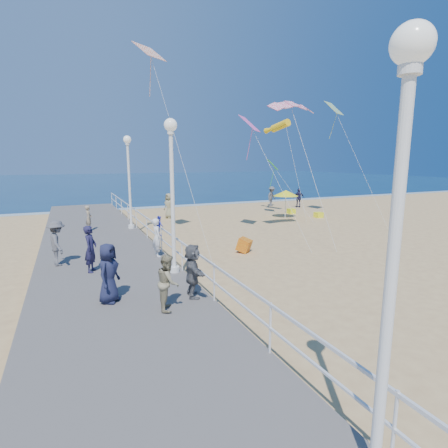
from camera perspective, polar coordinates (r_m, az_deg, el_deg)
name	(u,v)px	position (r m, az deg, el deg)	size (l,w,h in m)	color
ground	(297,265)	(15.17, 11.87, -6.50)	(160.00, 160.00, 0.00)	tan
ocean	(112,181)	(77.29, -17.85, 6.65)	(160.00, 90.00, 0.05)	#0D2B4E
surf_line	(168,206)	(33.60, -9.08, 2.85)	(160.00, 1.20, 0.04)	silver
boardwalk	(112,286)	(12.45, -17.75, -9.58)	(5.00, 44.00, 0.40)	slate
railing	(182,248)	(12.61, -6.88, -3.91)	(0.05, 42.00, 0.55)	white
lamp_post_near	(396,223)	(4.30, 26.30, 0.21)	(0.44, 0.44, 5.32)	white
lamp_post_mid	(172,180)	(12.16, -8.49, 7.04)	(0.44, 0.44, 5.32)	white
lamp_post_far	(129,172)	(20.96, -15.28, 8.13)	(0.44, 0.44, 5.32)	white
woman_holding_toddler	(157,237)	(14.71, -10.88, -2.16)	(0.58, 0.38, 1.60)	white
toddler_held	(159,226)	(14.79, -10.51, -0.26)	(0.40, 0.31, 0.82)	#373CCE
spectator_0	(91,249)	(13.31, -20.95, -3.82)	(0.61, 0.40, 1.68)	#1D1B3C
spectator_1	(168,282)	(9.52, -9.11, -9.33)	(0.73, 0.57, 1.51)	gray
spectator_2	(57,243)	(14.62, -25.59, -2.81)	(1.12, 0.64, 1.74)	#525256
spectator_4	(108,273)	(10.34, -18.35, -7.60)	(0.83, 0.54, 1.69)	#1B1E3B
spectator_5	(193,271)	(10.25, -5.15, -7.58)	(1.46, 0.47, 1.58)	#58595D
spectator_6	(89,218)	(21.17, -21.21, 0.90)	(0.53, 0.34, 1.44)	gray
beach_walker_a	(272,196)	(33.84, 7.79, 4.50)	(1.23, 0.71, 1.90)	#4F5053
beach_walker_b	(299,198)	(33.37, 12.10, 4.18)	(1.04, 0.43, 1.77)	#1D1C3E
beach_walker_c	(169,206)	(26.82, -8.98, 2.96)	(0.93, 0.60, 1.90)	gray
box_kite	(244,246)	(16.68, 3.31, -3.68)	(0.55, 0.55, 0.60)	red
beach_umbrella	(286,193)	(26.83, 10.06, 4.99)	(1.90, 1.90, 2.14)	white
beach_chair_left	(319,215)	(27.88, 15.18, 1.45)	(0.55, 0.55, 0.40)	#FFFB1A
beach_chair_right	(291,211)	(29.45, 10.91, 2.08)	(0.55, 0.55, 0.40)	#F0F91A
kite_parafoil	(292,104)	(20.50, 11.05, 18.69)	(2.64, 0.90, 0.30)	#E01A57
kite_windsock	(280,126)	(27.84, 9.20, 15.56)	(0.56, 0.56, 2.78)	yellow
kite_diamond_pink	(250,124)	(20.42, 4.22, 16.02)	(1.30, 1.30, 0.02)	#EA56B9
kite_diamond_multi	(334,108)	(28.54, 17.54, 17.58)	(1.42, 1.42, 0.02)	#1A95E0
kite_diamond_green	(272,165)	(28.11, 7.92, 9.58)	(1.16, 1.16, 0.02)	green
kite_diamond_redwhite	(149,52)	(19.12, -12.08, 25.83)	(1.30, 1.30, 0.02)	#E84F1B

